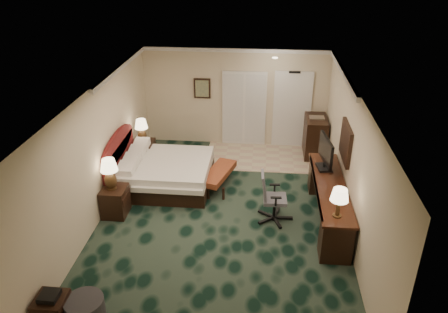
# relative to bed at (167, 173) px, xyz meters

# --- Properties ---
(floor) EXTENTS (5.00, 7.50, 0.00)m
(floor) POSITION_rel_bed_xyz_m (1.40, -1.20, -0.32)
(floor) COLOR black
(floor) RESTS_ON ground
(ceiling) EXTENTS (5.00, 7.50, 0.00)m
(ceiling) POSITION_rel_bed_xyz_m (1.40, -1.20, 2.38)
(ceiling) COLOR white
(ceiling) RESTS_ON wall_back
(wall_back) EXTENTS (5.00, 0.00, 2.70)m
(wall_back) POSITION_rel_bed_xyz_m (1.40, 2.55, 1.03)
(wall_back) COLOR beige
(wall_back) RESTS_ON ground
(wall_front) EXTENTS (5.00, 0.00, 2.70)m
(wall_front) POSITION_rel_bed_xyz_m (1.40, -4.95, 1.03)
(wall_front) COLOR beige
(wall_front) RESTS_ON ground
(wall_left) EXTENTS (0.00, 7.50, 2.70)m
(wall_left) POSITION_rel_bed_xyz_m (-1.10, -1.20, 1.03)
(wall_left) COLOR beige
(wall_left) RESTS_ON ground
(wall_right) EXTENTS (0.00, 7.50, 2.70)m
(wall_right) POSITION_rel_bed_xyz_m (3.90, -1.20, 1.03)
(wall_right) COLOR beige
(wall_right) RESTS_ON ground
(crown_molding) EXTENTS (5.00, 7.50, 0.10)m
(crown_molding) POSITION_rel_bed_xyz_m (1.40, -1.20, 2.33)
(crown_molding) COLOR white
(crown_molding) RESTS_ON wall_back
(tile_patch) EXTENTS (3.20, 1.70, 0.01)m
(tile_patch) POSITION_rel_bed_xyz_m (2.30, 1.70, -0.31)
(tile_patch) COLOR beige
(tile_patch) RESTS_ON ground
(headboard) EXTENTS (0.12, 2.00, 1.40)m
(headboard) POSITION_rel_bed_xyz_m (-1.04, -0.20, 0.38)
(headboard) COLOR #4B1415
(headboard) RESTS_ON ground
(entry_door) EXTENTS (1.02, 0.06, 2.18)m
(entry_door) POSITION_rel_bed_xyz_m (2.95, 2.52, 0.73)
(entry_door) COLOR white
(entry_door) RESTS_ON ground
(closet_doors) EXTENTS (1.20, 0.06, 2.10)m
(closet_doors) POSITION_rel_bed_xyz_m (1.65, 2.51, 0.73)
(closet_doors) COLOR silver
(closet_doors) RESTS_ON ground
(wall_art) EXTENTS (0.45, 0.06, 0.55)m
(wall_art) POSITION_rel_bed_xyz_m (0.50, 2.51, 1.28)
(wall_art) COLOR #566A61
(wall_art) RESTS_ON wall_back
(wall_mirror) EXTENTS (0.05, 0.95, 0.75)m
(wall_mirror) POSITION_rel_bed_xyz_m (3.86, -0.60, 1.23)
(wall_mirror) COLOR white
(wall_mirror) RESTS_ON wall_right
(bed) EXTENTS (2.00, 1.85, 0.63)m
(bed) POSITION_rel_bed_xyz_m (0.00, 0.00, 0.00)
(bed) COLOR silver
(bed) RESTS_ON ground
(nightstand_near) EXTENTS (0.49, 0.56, 0.62)m
(nightstand_near) POSITION_rel_bed_xyz_m (-0.83, -1.29, -0.01)
(nightstand_near) COLOR black
(nightstand_near) RESTS_ON ground
(nightstand_far) EXTENTS (0.54, 0.61, 0.67)m
(nightstand_far) POSITION_rel_bed_xyz_m (-0.81, 0.92, 0.02)
(nightstand_far) COLOR black
(nightstand_far) RESTS_ON ground
(lamp_near) EXTENTS (0.39, 0.39, 0.67)m
(lamp_near) POSITION_rel_bed_xyz_m (-0.87, -1.29, 0.63)
(lamp_near) COLOR #2E2110
(lamp_near) RESTS_ON nightstand_near
(lamp_far) EXTENTS (0.36, 0.36, 0.61)m
(lamp_far) POSITION_rel_bed_xyz_m (-0.80, 0.92, 0.66)
(lamp_far) COLOR #2E2110
(lamp_far) RESTS_ON nightstand_far
(bed_bench) EXTENTS (0.79, 1.35, 0.43)m
(bed_bench) POSITION_rel_bed_xyz_m (1.20, 0.04, -0.10)
(bed_bench) COLOR maroon
(bed_bench) RESTS_ON ground
(ottoman) EXTENTS (0.73, 0.73, 0.42)m
(ottoman) POSITION_rel_bed_xyz_m (-0.37, -4.17, -0.11)
(ottoman) COLOR #2F2E34
(ottoman) RESTS_ON ground
(side_table) EXTENTS (0.46, 0.46, 0.49)m
(side_table) POSITION_rel_bed_xyz_m (-0.84, -4.24, -0.07)
(side_table) COLOR black
(side_table) RESTS_ON ground
(desk) EXTENTS (0.62, 2.88, 0.83)m
(desk) POSITION_rel_bed_xyz_m (3.57, -1.09, 0.10)
(desk) COLOR black
(desk) RESTS_ON ground
(tv) EXTENTS (0.20, 0.91, 0.71)m
(tv) POSITION_rel_bed_xyz_m (3.52, -0.39, 0.87)
(tv) COLOR black
(tv) RESTS_ON desk
(desk_lamp) EXTENTS (0.35, 0.35, 0.56)m
(desk_lamp) POSITION_rel_bed_xyz_m (3.55, -2.19, 0.79)
(desk_lamp) COLOR #2E2110
(desk_lamp) RESTS_ON desk
(desk_chair) EXTENTS (0.64, 0.61, 1.07)m
(desk_chair) POSITION_rel_bed_xyz_m (2.48, -1.18, 0.22)
(desk_chair) COLOR #525254
(desk_chair) RESTS_ON ground
(minibar) EXTENTS (0.55, 0.99, 1.05)m
(minibar) POSITION_rel_bed_xyz_m (3.57, 2.00, 0.21)
(minibar) COLOR black
(minibar) RESTS_ON ground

